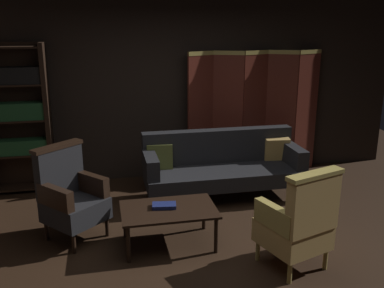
# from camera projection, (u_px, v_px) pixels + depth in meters

# --- Properties ---
(ground_plane) EXTENTS (10.00, 10.00, 0.00)m
(ground_plane) POSITION_uv_depth(u_px,v_px,m) (208.00, 252.00, 4.50)
(ground_plane) COLOR black
(back_wall) EXTENTS (7.20, 0.10, 2.80)m
(back_wall) POSITION_uv_depth(u_px,v_px,m) (169.00, 85.00, 6.41)
(back_wall) COLOR black
(back_wall) RESTS_ON ground_plane
(folding_screen) EXTENTS (2.11, 0.26, 1.90)m
(folding_screen) POSITION_uv_depth(u_px,v_px,m) (254.00, 111.00, 6.58)
(folding_screen) COLOR #5B2319
(folding_screen) RESTS_ON ground_plane
(bookshelf) EXTENTS (0.90, 0.32, 2.05)m
(bookshelf) POSITION_uv_depth(u_px,v_px,m) (15.00, 116.00, 5.83)
(bookshelf) COLOR black
(bookshelf) RESTS_ON ground_plane
(velvet_couch) EXTENTS (2.12, 0.78, 0.88)m
(velvet_couch) POSITION_uv_depth(u_px,v_px,m) (222.00, 164.00, 5.85)
(velvet_couch) COLOR black
(velvet_couch) RESTS_ON ground_plane
(coffee_table) EXTENTS (1.00, 0.64, 0.42)m
(coffee_table) POSITION_uv_depth(u_px,v_px,m) (169.00, 212.00, 4.56)
(coffee_table) COLOR black
(coffee_table) RESTS_ON ground_plane
(armchair_gilt_accent) EXTENTS (0.73, 0.73, 1.04)m
(armchair_gilt_accent) POSITION_uv_depth(u_px,v_px,m) (298.00, 222.00, 4.08)
(armchair_gilt_accent) COLOR tan
(armchair_gilt_accent) RESTS_ON ground_plane
(armchair_wing_left) EXTENTS (0.82, 0.81, 1.04)m
(armchair_wing_left) POSITION_uv_depth(u_px,v_px,m) (71.00, 196.00, 4.70)
(armchair_wing_left) COLOR black
(armchair_wing_left) RESTS_ON ground_plane
(book_navy_cloth) EXTENTS (0.27, 0.18, 0.04)m
(book_navy_cloth) POSITION_uv_depth(u_px,v_px,m) (164.00, 206.00, 4.56)
(book_navy_cloth) COLOR navy
(book_navy_cloth) RESTS_ON coffee_table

